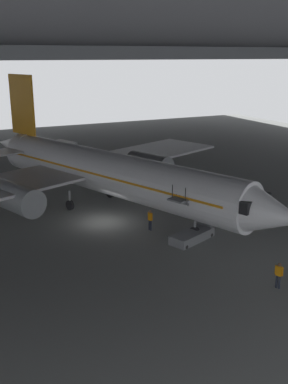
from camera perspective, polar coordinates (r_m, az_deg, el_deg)
The scene contains 6 objects.
ground_plane at distance 38.87m, azimuth -5.11°, elevation -3.79°, with size 110.00×110.00×0.00m, color slate.
hangar_structure at distance 49.50m, azimuth -11.58°, elevation 17.90°, with size 121.00×99.00×15.45m.
airplane_main at distance 41.22m, azimuth -4.93°, elevation 2.55°, with size 36.23×36.36×11.78m.
boarding_stairs at distance 34.88m, azimuth 6.07°, elevation -5.01°, with size 4.48×2.86×4.72m.
crew_worker_near_nose at distance 29.04m, azimuth 16.71°, elevation -9.89°, with size 0.34×0.52×1.70m.
crew_worker_by_stairs at distance 36.58m, azimuth 0.79°, elevation -3.40°, with size 0.31×0.53×1.74m.
Camera 1 is at (-12.39, -34.18, 13.76)m, focal length 42.09 mm.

